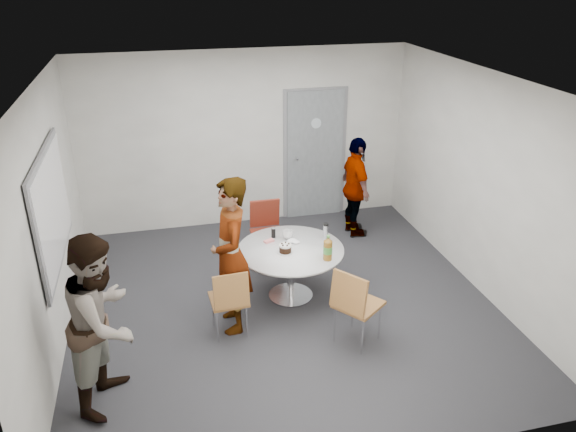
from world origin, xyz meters
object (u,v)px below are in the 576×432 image
object	(u,v)px
person_right	(356,188)
chair_near_right	(354,301)
door	(315,155)
person_left	(103,321)
person_main	(231,256)
table	(293,255)
whiteboard	(52,208)
chair_far	(267,226)
chair_near_left	(230,297)

from	to	relation	value
person_right	chair_near_right	bearing A→B (deg)	158.78
door	person_left	bearing A→B (deg)	-129.96
person_main	person_left	xyz separation A→B (m)	(-1.30, -0.87, -0.04)
person_left	person_right	distance (m)	4.43
table	person_left	bearing A→B (deg)	-148.34
whiteboard	table	world-z (taller)	whiteboard
person_right	door	bearing A→B (deg)	23.38
chair_far	person_left	xyz separation A→B (m)	(-1.97, -2.24, 0.32)
table	chair_near_left	bearing A→B (deg)	-143.96
person_main	chair_near_left	bearing A→B (deg)	-16.50
table	chair_far	bearing A→B (deg)	97.76
door	chair_near_left	world-z (taller)	door
chair_near_right	chair_far	xyz separation A→B (m)	(-0.53, 2.03, -0.01)
chair_near_right	person_left	bearing A→B (deg)	-122.30
chair_far	person_main	bearing A→B (deg)	63.46
whiteboard	chair_far	xyz separation A→B (m)	(2.48, 0.88, -0.90)
person_left	person_right	world-z (taller)	person_left
chair_near_right	person_right	bearing A→B (deg)	122.80
door	chair_near_left	bearing A→B (deg)	-121.36
chair_near_right	person_main	world-z (taller)	person_main
chair_near_right	chair_near_left	bearing A→B (deg)	-147.14
table	person_main	size ratio (longest dim) A/B	0.71
door	person_main	distance (m)	3.28
whiteboard	chair_far	bearing A→B (deg)	19.56
whiteboard	chair_far	distance (m)	2.79
chair_near_right	person_right	xyz separation A→B (m)	(0.94, 2.57, 0.20)
door	chair_near_right	size ratio (longest dim) A/B	2.31
chair_near_left	person_left	bearing A→B (deg)	-154.67
person_right	person_left	bearing A→B (deg)	127.84
door	person_right	xyz separation A→B (m)	(0.39, -0.86, -0.26)
person_main	person_left	bearing A→B (deg)	-56.35
whiteboard	chair_near_right	xyz separation A→B (m)	(3.01, -1.15, -0.89)
table	person_right	size ratio (longest dim) A/B	0.84
door	person_right	size ratio (longest dim) A/B	1.39
chair_near_left	person_main	xyz separation A→B (m)	(0.06, 0.20, 0.39)
table	person_main	bearing A→B (deg)	-152.08
chair_near_right	whiteboard	bearing A→B (deg)	-147.97
chair_near_right	person_left	distance (m)	2.53
whiteboard	person_main	size ratio (longest dim) A/B	1.05
table	whiteboard	bearing A→B (deg)	178.65
chair_near_left	whiteboard	bearing A→B (deg)	155.51
person_main	whiteboard	bearing A→B (deg)	-105.24
chair_near_left	person_left	xyz separation A→B (m)	(-1.24, -0.67, 0.36)
whiteboard	chair_near_right	size ratio (longest dim) A/B	2.07
chair_far	person_right	distance (m)	1.58
chair_near_left	person_right	world-z (taller)	person_right
table	person_left	size ratio (longest dim) A/B	0.74
table	chair_near_left	world-z (taller)	table
door	person_main	world-z (taller)	door
whiteboard	person_right	world-z (taller)	whiteboard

